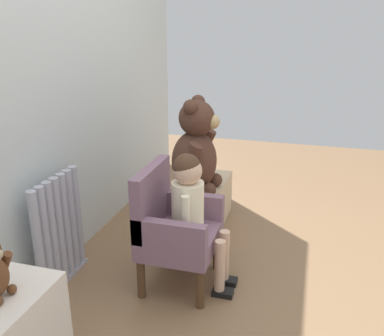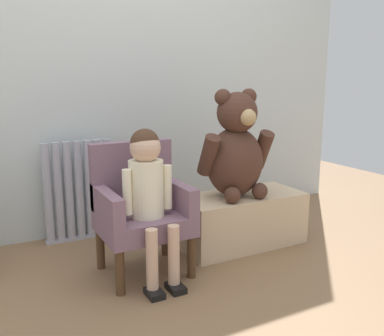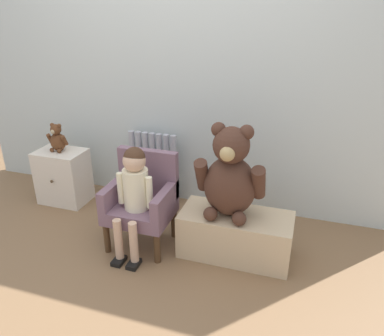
% 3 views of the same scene
% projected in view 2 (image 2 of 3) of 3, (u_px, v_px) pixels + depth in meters
% --- Properties ---
extents(ground_plane, '(6.00, 6.00, 0.00)m').
position_uv_depth(ground_plane, '(179.00, 304.00, 1.91)').
color(ground_plane, brown).
extents(back_wall, '(3.80, 0.05, 2.40)m').
position_uv_depth(back_wall, '(97.00, 43.00, 2.63)').
color(back_wall, silver).
rests_on(back_wall, ground_plane).
extents(radiator, '(0.43, 0.05, 0.62)m').
position_uv_depth(radiator, '(79.00, 191.00, 2.62)').
color(radiator, '#AAABBA').
rests_on(radiator, ground_plane).
extents(child_armchair, '(0.44, 0.38, 0.67)m').
position_uv_depth(child_armchair, '(141.00, 207.00, 2.18)').
color(child_armchair, slate).
rests_on(child_armchair, ground_plane).
extents(child_figure, '(0.25, 0.35, 0.75)m').
position_uv_depth(child_figure, '(148.00, 183.00, 2.06)').
color(child_figure, '#F1E8C4').
rests_on(child_figure, ground_plane).
extents(low_bench, '(0.74, 0.34, 0.31)m').
position_uv_depth(low_bench, '(241.00, 220.00, 2.56)').
color(low_bench, '#D0B48D').
rests_on(low_bench, ground_plane).
extents(large_teddy_bear, '(0.45, 0.32, 0.62)m').
position_uv_depth(large_teddy_bear, '(236.00, 150.00, 2.45)').
color(large_teddy_bear, '#4A2D21').
rests_on(large_teddy_bear, low_bench).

